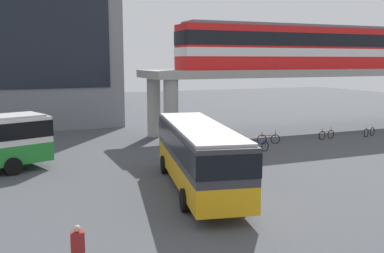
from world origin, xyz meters
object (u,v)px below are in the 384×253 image
Objects in this scene: bicycle_brown at (326,135)px; bicycle_red at (269,139)px; pedestrian_walking_across at (78,253)px; train at (316,47)px; bus_main at (198,150)px; bicycle_blue at (260,147)px; bicycle_orange at (239,145)px; bicycle_silver at (369,132)px; bicycle_black at (233,142)px.

bicycle_brown and bicycle_red have the same top height.
train is at bearing 40.29° from pedestrian_walking_across.
bus_main is 6.51× the size of bicycle_blue.
train is at bearing 30.45° from bicycle_red.
pedestrian_walking_across is (-6.82, -6.88, -1.25)m from bus_main.
bicycle_orange is 0.99× the size of bicycle_blue.
train is 14.03m from bicycle_orange.
train is 15.16× the size of bicycle_silver.
bicycle_blue is at bearing 43.33° from pedestrian_walking_across.
train is 15.34× the size of bicycle_black.
bicycle_red is (-9.62, 0.36, 0.00)m from bicycle_silver.
bus_main is 6.63× the size of bicycle_silver.
bicycle_black is 0.97× the size of bicycle_blue.
bicycle_brown is 8.47m from bicycle_black.
bicycle_black is at bearing 179.01° from bicycle_red.
bicycle_blue is 1.00× the size of bicycle_red.
bus_main reaches higher than bicycle_black.
train is 15.07× the size of bicycle_orange.
bicycle_black is at bearing 178.15° from bicycle_silver.
bicycle_brown is at bearing 35.92° from pedestrian_walking_across.
bicycle_brown is 1.05× the size of bicycle_black.
bus_main is 6.59× the size of bicycle_orange.
pedestrian_walking_across is (-13.37, -14.80, 0.38)m from bicycle_orange.
bicycle_black is 21.07m from pedestrian_walking_across.
bicycle_orange is at bearing -159.24° from bicycle_red.
train is at bearing 114.80° from bicycle_silver.
pedestrian_walking_across is (-26.25, -15.68, 0.38)m from bicycle_silver.
bicycle_brown is 4.20m from bicycle_silver.
bus_main reaches higher than bicycle_red.
bicycle_red is at bearing 43.03° from bus_main.
pedestrian_walking_across reaches higher than bicycle_silver.
bicycle_orange is at bearing -172.26° from bicycle_brown.
bus_main reaches higher than pedestrian_walking_across.
bicycle_black is (-10.48, -4.32, -7.14)m from train.
bus_main is 11.55m from bicycle_black.
bicycle_blue is (0.97, -1.27, 0.00)m from bicycle_orange.
bus_main is 6.71× the size of bicycle_black.
bicycle_red is 1.10× the size of pedestrian_walking_across.
bus_main is 7.15× the size of pedestrian_walking_across.
bicycle_orange is 19.95m from pedestrian_walking_across.
bicycle_silver is 1.08× the size of pedestrian_walking_across.
train is 14.60× the size of bicycle_brown.
bus_main is at bearing -141.88° from train.
bicycle_red is at bearing 179.42° from bicycle_brown.
bus_main is at bearing -149.14° from bicycle_brown.
bicycle_red is at bearing -0.99° from bicycle_black.
bicycle_brown is at bearing -114.40° from train.
bus_main reaches higher than bicycle_blue.
bus_main reaches higher than bicycle_orange.
bicycle_brown is (-2.01, -4.43, -7.14)m from train.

